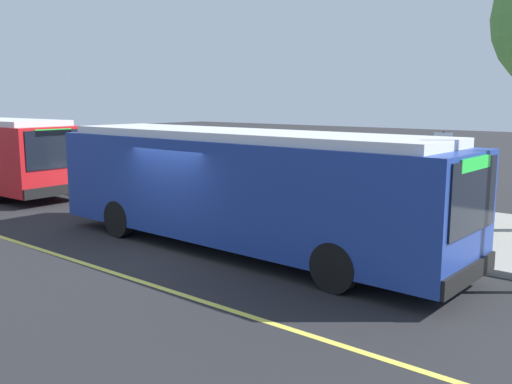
# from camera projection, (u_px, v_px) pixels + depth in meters

# --- Properties ---
(ground_plane) EXTENTS (120.00, 120.00, 0.00)m
(ground_plane) POSITION_uv_depth(u_px,v_px,m) (177.00, 249.00, 14.11)
(ground_plane) COLOR #232326
(sidewalk_curb) EXTENTS (44.00, 6.40, 0.15)m
(sidewalk_curb) POSITION_uv_depth(u_px,v_px,m) (312.00, 211.00, 18.65)
(sidewalk_curb) COLOR gray
(sidewalk_curb) RESTS_ON ground_plane
(lane_stripe_center) EXTENTS (36.00, 0.14, 0.01)m
(lane_stripe_center) POSITION_uv_depth(u_px,v_px,m) (102.00, 269.00, 12.45)
(lane_stripe_center) COLOR #E0D64C
(lane_stripe_center) RESTS_ON ground_plane
(transit_bus_main) EXTENTS (11.41, 2.73, 2.95)m
(transit_bus_main) POSITION_uv_depth(u_px,v_px,m) (241.00, 185.00, 13.82)
(transit_bus_main) COLOR navy
(transit_bus_main) RESTS_ON ground_plane
(bus_shelter) EXTENTS (2.90, 1.60, 2.48)m
(bus_shelter) POSITION_uv_depth(u_px,v_px,m) (369.00, 158.00, 17.27)
(bus_shelter) COLOR #333338
(bus_shelter) RESTS_ON sidewalk_curb
(waiting_bench) EXTENTS (1.60, 0.48, 0.95)m
(waiting_bench) POSITION_uv_depth(u_px,v_px,m) (380.00, 202.00, 17.14)
(waiting_bench) COLOR brown
(waiting_bench) RESTS_ON sidewalk_curb
(route_sign_post) EXTENTS (0.44, 0.08, 2.80)m
(route_sign_post) POSITION_uv_depth(u_px,v_px,m) (441.00, 174.00, 13.37)
(route_sign_post) COLOR #333338
(route_sign_post) RESTS_ON sidewalk_curb
(pedestrian_commuter) EXTENTS (0.24, 0.40, 1.69)m
(pedestrian_commuter) POSITION_uv_depth(u_px,v_px,m) (458.00, 204.00, 14.10)
(pedestrian_commuter) COLOR #282D47
(pedestrian_commuter) RESTS_ON sidewalk_curb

